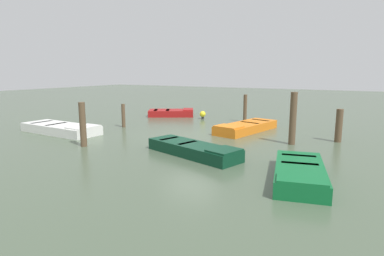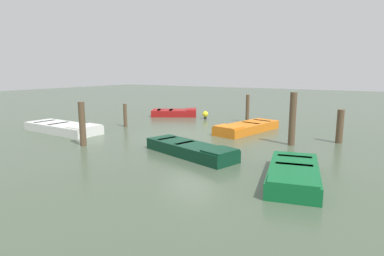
{
  "view_description": "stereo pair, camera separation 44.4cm",
  "coord_description": "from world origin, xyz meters",
  "px_view_note": "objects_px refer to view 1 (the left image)",
  "views": [
    {
      "loc": [
        6.96,
        -12.4,
        2.89
      ],
      "look_at": [
        0.0,
        0.0,
        0.35
      ],
      "focal_mm": 30.12,
      "sensor_mm": 36.0,
      "label": 1
    },
    {
      "loc": [
        7.35,
        -12.17,
        2.89
      ],
      "look_at": [
        0.0,
        0.0,
        0.35
      ],
      "focal_mm": 30.12,
      "sensor_mm": 36.0,
      "label": 2
    }
  ],
  "objects_px": {
    "rowboat_white": "(61,128)",
    "mooring_piling_far_left": "(293,118)",
    "mooring_piling_far_right": "(123,116)",
    "marker_buoy": "(203,114)",
    "rowboat_dark_green": "(194,149)",
    "mooring_piling_mid_left": "(339,126)",
    "rowboat_orange": "(246,127)",
    "mooring_piling_near_left": "(83,125)",
    "rowboat_red": "(171,113)",
    "rowboat_green": "(300,173)",
    "mooring_piling_near_right": "(245,108)"
  },
  "relations": [
    {
      "from": "rowboat_green",
      "to": "mooring_piling_near_right",
      "type": "bearing_deg",
      "value": -164.37
    },
    {
      "from": "rowboat_dark_green",
      "to": "mooring_piling_far_right",
      "type": "height_order",
      "value": "mooring_piling_far_right"
    },
    {
      "from": "rowboat_white",
      "to": "marker_buoy",
      "type": "bearing_deg",
      "value": 64.75
    },
    {
      "from": "mooring_piling_near_left",
      "to": "mooring_piling_far_right",
      "type": "distance_m",
      "value": 4.35
    },
    {
      "from": "rowboat_green",
      "to": "mooring_piling_far_left",
      "type": "bearing_deg",
      "value": -177.93
    },
    {
      "from": "rowboat_red",
      "to": "mooring_piling_far_right",
      "type": "xyz_separation_m",
      "value": [
        0.09,
        -4.69,
        0.38
      ]
    },
    {
      "from": "mooring_piling_mid_left",
      "to": "marker_buoy",
      "type": "distance_m",
      "value": 8.34
    },
    {
      "from": "rowboat_orange",
      "to": "rowboat_white",
      "type": "bearing_deg",
      "value": -46.24
    },
    {
      "from": "mooring_piling_near_left",
      "to": "mooring_piling_far_right",
      "type": "height_order",
      "value": "mooring_piling_near_left"
    },
    {
      "from": "rowboat_orange",
      "to": "mooring_piling_mid_left",
      "type": "xyz_separation_m",
      "value": [
        4.09,
        -0.34,
        0.46
      ]
    },
    {
      "from": "rowboat_dark_green",
      "to": "mooring_piling_near_right",
      "type": "distance_m",
      "value": 7.94
    },
    {
      "from": "rowboat_white",
      "to": "mooring_piling_near_left",
      "type": "height_order",
      "value": "mooring_piling_near_left"
    },
    {
      "from": "rowboat_red",
      "to": "mooring_piling_far_left",
      "type": "bearing_deg",
      "value": -57.25
    },
    {
      "from": "mooring_piling_near_left",
      "to": "mooring_piling_near_right",
      "type": "distance_m",
      "value": 9.38
    },
    {
      "from": "rowboat_green",
      "to": "rowboat_white",
      "type": "relative_size",
      "value": 0.81
    },
    {
      "from": "rowboat_white",
      "to": "mooring_piling_far_right",
      "type": "distance_m",
      "value": 3.07
    },
    {
      "from": "mooring_piling_mid_left",
      "to": "marker_buoy",
      "type": "relative_size",
      "value": 2.83
    },
    {
      "from": "rowboat_red",
      "to": "mooring_piling_near_left",
      "type": "relative_size",
      "value": 1.83
    },
    {
      "from": "rowboat_dark_green",
      "to": "marker_buoy",
      "type": "relative_size",
      "value": 7.91
    },
    {
      "from": "rowboat_orange",
      "to": "mooring_piling_far_right",
      "type": "xyz_separation_m",
      "value": [
        -5.95,
        -1.95,
        0.38
      ]
    },
    {
      "from": "rowboat_red",
      "to": "mooring_piling_near_left",
      "type": "distance_m",
      "value": 8.92
    },
    {
      "from": "mooring_piling_far_right",
      "to": "marker_buoy",
      "type": "xyz_separation_m",
      "value": [
        2.25,
        4.56,
        -0.32
      ]
    },
    {
      "from": "marker_buoy",
      "to": "rowboat_white",
      "type": "bearing_deg",
      "value": -117.58
    },
    {
      "from": "mooring_piling_mid_left",
      "to": "mooring_piling_near_left",
      "type": "bearing_deg",
      "value": -146.27
    },
    {
      "from": "rowboat_green",
      "to": "mooring_piling_near_right",
      "type": "height_order",
      "value": "mooring_piling_near_right"
    },
    {
      "from": "mooring_piling_near_right",
      "to": "mooring_piling_far_right",
      "type": "height_order",
      "value": "mooring_piling_near_right"
    },
    {
      "from": "rowboat_orange",
      "to": "marker_buoy",
      "type": "bearing_deg",
      "value": -113.02
    },
    {
      "from": "rowboat_green",
      "to": "rowboat_red",
      "type": "bearing_deg",
      "value": -144.78
    },
    {
      "from": "rowboat_green",
      "to": "rowboat_white",
      "type": "height_order",
      "value": "same"
    },
    {
      "from": "rowboat_orange",
      "to": "mooring_piling_near_left",
      "type": "height_order",
      "value": "mooring_piling_near_left"
    },
    {
      "from": "rowboat_dark_green",
      "to": "mooring_piling_far_left",
      "type": "bearing_deg",
      "value": 69.37
    },
    {
      "from": "rowboat_orange",
      "to": "mooring_piling_near_right",
      "type": "relative_size",
      "value": 2.56
    },
    {
      "from": "rowboat_dark_green",
      "to": "mooring_piling_far_right",
      "type": "relative_size",
      "value": 3.16
    },
    {
      "from": "rowboat_dark_green",
      "to": "mooring_piling_mid_left",
      "type": "xyz_separation_m",
      "value": [
        4.14,
        4.76,
        0.46
      ]
    },
    {
      "from": "rowboat_white",
      "to": "mooring_piling_near_left",
      "type": "relative_size",
      "value": 2.43
    },
    {
      "from": "mooring_piling_far_right",
      "to": "mooring_piling_mid_left",
      "type": "bearing_deg",
      "value": 9.11
    },
    {
      "from": "mooring_piling_far_left",
      "to": "marker_buoy",
      "type": "relative_size",
      "value": 4.32
    },
    {
      "from": "rowboat_red",
      "to": "mooring_piling_far_left",
      "type": "relative_size",
      "value": 1.51
    },
    {
      "from": "mooring_piling_far_left",
      "to": "mooring_piling_near_right",
      "type": "height_order",
      "value": "mooring_piling_far_left"
    },
    {
      "from": "rowboat_green",
      "to": "mooring_piling_far_left",
      "type": "distance_m",
      "value": 4.5
    },
    {
      "from": "mooring_piling_mid_left",
      "to": "rowboat_white",
      "type": "bearing_deg",
      "value": -159.79
    },
    {
      "from": "rowboat_green",
      "to": "mooring_piling_near_left",
      "type": "xyz_separation_m",
      "value": [
        -8.07,
        -0.03,
        0.64
      ]
    },
    {
      "from": "rowboat_green",
      "to": "marker_buoy",
      "type": "height_order",
      "value": "marker_buoy"
    },
    {
      "from": "mooring_piling_far_left",
      "to": "marker_buoy",
      "type": "distance_m",
      "value": 7.61
    },
    {
      "from": "rowboat_white",
      "to": "mooring_piling_far_left",
      "type": "bearing_deg",
      "value": 18.48
    },
    {
      "from": "marker_buoy",
      "to": "mooring_piling_far_left",
      "type": "bearing_deg",
      "value": -34.66
    },
    {
      "from": "rowboat_white",
      "to": "mooring_piling_near_left",
      "type": "distance_m",
      "value": 3.43
    },
    {
      "from": "mooring_piling_far_right",
      "to": "mooring_piling_near_right",
      "type": "bearing_deg",
      "value": 43.98
    },
    {
      "from": "rowboat_white",
      "to": "mooring_piling_mid_left",
      "type": "bearing_deg",
      "value": 22.55
    },
    {
      "from": "rowboat_orange",
      "to": "mooring_piling_far_left",
      "type": "distance_m",
      "value": 3.16
    }
  ]
}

